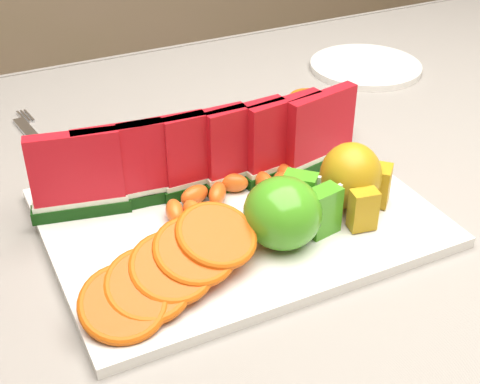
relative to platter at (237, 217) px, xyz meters
The scene contains 11 objects.
table 0.14m from the platter, ahead, with size 1.40×0.90×0.75m.
tablecloth 0.10m from the platter, ahead, with size 1.53×1.03×0.20m.
platter is the anchor object (origin of this frame).
apple_cluster 0.08m from the platter, 67.57° to the right, with size 0.12×0.10×0.07m.
pear_cluster 0.13m from the platter, 22.08° to the right, with size 0.09×0.09×0.08m.
side_plate 0.48m from the platter, 37.78° to the left, with size 0.19×0.19×0.01m.
fork 0.32m from the platter, 119.44° to the left, with size 0.04×0.20×0.00m.
watermelon_row 0.08m from the platter, 101.14° to the left, with size 0.39×0.07×0.10m.
orange_fan_front 0.14m from the platter, 141.77° to the right, with size 0.20×0.13×0.05m.
orange_fan_back 0.14m from the platter, 74.63° to the left, with size 0.39×0.11×0.05m.
tangerine_segments 0.03m from the platter, 77.42° to the left, with size 0.17×0.07×0.02m.
Camera 1 is at (-0.34, -0.55, 1.18)m, focal length 50.00 mm.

